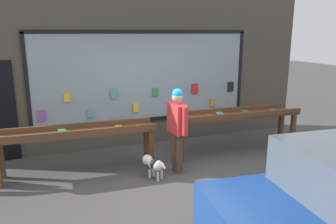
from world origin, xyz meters
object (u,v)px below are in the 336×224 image
display_table_right (236,118)px  small_dog (154,164)px  person_browsing (177,124)px  display_table_left (77,136)px

display_table_right → small_dog: size_ratio=6.05×
display_table_right → small_dog: (-2.18, -0.71, -0.50)m
display_table_right → person_browsing: (-1.67, -0.59, 0.17)m
display_table_right → person_browsing: bearing=-160.4°
display_table_right → small_dog: bearing=-162.0°
display_table_right → display_table_left: bearing=180.0°
display_table_left → small_dog: 1.53m
display_table_left → small_dog: (1.27, -0.71, -0.47)m
person_browsing → display_table_left: bearing=65.5°
display_table_left → display_table_right: display_table_right is taller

